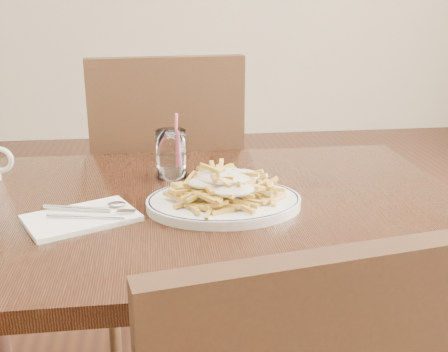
{
  "coord_description": "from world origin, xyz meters",
  "views": [
    {
      "loc": [
        -0.08,
        -1.14,
        1.19
      ],
      "look_at": [
        0.06,
        -0.04,
        0.82
      ],
      "focal_mm": 45.0,
      "sensor_mm": 36.0,
      "label": 1
    }
  ],
  "objects": [
    {
      "name": "napkin",
      "position": [
        -0.23,
        -0.07,
        0.76
      ],
      "size": [
        0.25,
        0.21,
        0.01
      ],
      "primitive_type": "cube",
      "rotation": [
        0.0,
        0.0,
        0.44
      ],
      "color": "white",
      "rests_on": "table"
    },
    {
      "name": "loaded_fries",
      "position": [
        0.06,
        -0.04,
        0.81
      ],
      "size": [
        0.26,
        0.22,
        0.07
      ],
      "color": "gold",
      "rests_on": "fries_plate"
    },
    {
      "name": "chair_far",
      "position": [
        -0.04,
        0.63,
        0.57
      ],
      "size": [
        0.49,
        0.49,
        1.0
      ],
      "color": "black",
      "rests_on": "ground"
    },
    {
      "name": "cutlery",
      "position": [
        -0.23,
        -0.07,
        0.76
      ],
      "size": [
        0.2,
        0.1,
        0.01
      ],
      "color": "silver",
      "rests_on": "napkin"
    },
    {
      "name": "water_glass",
      "position": [
        -0.04,
        0.18,
        0.8
      ],
      "size": [
        0.07,
        0.07,
        0.16
      ],
      "color": "white",
      "rests_on": "table"
    },
    {
      "name": "table",
      "position": [
        0.0,
        0.0,
        0.67
      ],
      "size": [
        1.2,
        0.8,
        0.75
      ],
      "color": "black",
      "rests_on": "ground"
    },
    {
      "name": "fries_plate",
      "position": [
        0.06,
        -0.04,
        0.76
      ],
      "size": [
        0.4,
        0.38,
        0.02
      ],
      "color": "white",
      "rests_on": "table"
    }
  ]
}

